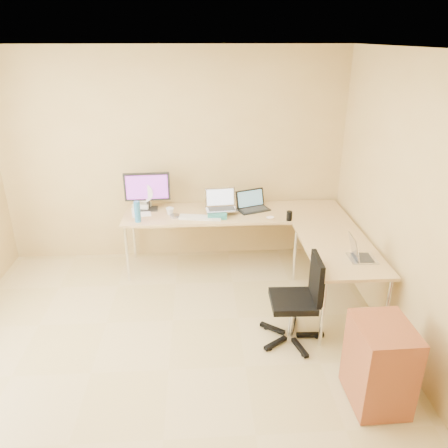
{
  "coord_description": "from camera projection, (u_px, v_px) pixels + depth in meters",
  "views": [
    {
      "loc": [
        0.3,
        -3.01,
        2.68
      ],
      "look_at": [
        0.55,
        1.1,
        0.9
      ],
      "focal_mm": 35.0,
      "sensor_mm": 36.0,
      "label": 1
    }
  ],
  "objects": [
    {
      "name": "floor",
      "position": [
        169.0,
        370.0,
        3.81
      ],
      "size": [
        4.5,
        4.5,
        0.0
      ],
      "primitive_type": "plane",
      "color": "tan",
      "rests_on": "ground"
    },
    {
      "name": "ceiling",
      "position": [
        148.0,
        50.0,
        2.78
      ],
      "size": [
        4.5,
        4.5,
        0.0
      ],
      "primitive_type": "plane",
      "rotation": [
        3.14,
        0.0,
        0.0
      ],
      "color": "white",
      "rests_on": "ground"
    },
    {
      "name": "wall_back",
      "position": [
        174.0,
        158.0,
        5.35
      ],
      "size": [
        4.5,
        0.0,
        4.5
      ],
      "primitive_type": "plane",
      "rotation": [
        1.57,
        0.0,
        0.0
      ],
      "color": "tan",
      "rests_on": "ground"
    },
    {
      "name": "wall_right",
      "position": [
        430.0,
        228.0,
        3.41
      ],
      "size": [
        0.0,
        4.5,
        4.5
      ],
      "primitive_type": "plane",
      "rotation": [
        1.57,
        0.0,
        -1.57
      ],
      "color": "tan",
      "rests_on": "ground"
    },
    {
      "name": "desk_main",
      "position": [
        234.0,
        239.0,
        5.4
      ],
      "size": [
        2.65,
        0.7,
        0.73
      ],
      "primitive_type": "cube",
      "color": "tan",
      "rests_on": "ground"
    },
    {
      "name": "desk_return",
      "position": [
        336.0,
        278.0,
        4.54
      ],
      "size": [
        0.7,
        1.3,
        0.73
      ],
      "primitive_type": "cube",
      "color": "tan",
      "rests_on": "ground"
    },
    {
      "name": "monitor",
      "position": [
        147.0,
        191.0,
        5.24
      ],
      "size": [
        0.55,
        0.2,
        0.47
      ],
      "primitive_type": "cube",
      "rotation": [
        0.0,
        0.0,
        0.04
      ],
      "color": "black",
      "rests_on": "desk_main"
    },
    {
      "name": "book_stack",
      "position": [
        218.0,
        213.0,
        5.16
      ],
      "size": [
        0.24,
        0.32,
        0.05
      ],
      "primitive_type": "cube",
      "rotation": [
        0.0,
        0.0,
        -0.08
      ],
      "color": "teal",
      "rests_on": "desk_main"
    },
    {
      "name": "laptop_center",
      "position": [
        221.0,
        200.0,
        5.14
      ],
      "size": [
        0.39,
        0.31,
        0.24
      ],
      "primitive_type": "cube",
      "rotation": [
        0.0,
        0.0,
        0.09
      ],
      "color": "#ADADB3",
      "rests_on": "desk_main"
    },
    {
      "name": "laptop_black",
      "position": [
        253.0,
        201.0,
        5.27
      ],
      "size": [
        0.45,
        0.39,
        0.24
      ],
      "primitive_type": "cube",
      "rotation": [
        0.0,
        0.0,
        0.37
      ],
      "color": "black",
      "rests_on": "desk_main"
    },
    {
      "name": "keyboard",
      "position": [
        200.0,
        218.0,
        5.06
      ],
      "size": [
        0.51,
        0.22,
        0.02
      ],
      "primitive_type": "cube",
      "rotation": [
        0.0,
        0.0,
        -0.18
      ],
      "color": "silver",
      "rests_on": "desk_main"
    },
    {
      "name": "mouse",
      "position": [
        270.0,
        217.0,
        5.05
      ],
      "size": [
        0.1,
        0.06,
        0.03
      ],
      "primitive_type": "ellipsoid",
      "rotation": [
        0.0,
        0.0,
        -0.02
      ],
      "color": "white",
      "rests_on": "desk_main"
    },
    {
      "name": "mug",
      "position": [
        170.0,
        211.0,
        5.16
      ],
      "size": [
        0.1,
        0.1,
        0.09
      ],
      "primitive_type": "imported",
      "rotation": [
        0.0,
        0.0,
        0.07
      ],
      "color": "white",
      "rests_on": "desk_main"
    },
    {
      "name": "cd_stack",
      "position": [
        175.0,
        216.0,
        5.1
      ],
      "size": [
        0.14,
        0.14,
        0.03
      ],
      "primitive_type": "cylinder",
      "rotation": [
        0.0,
        0.0,
        0.31
      ],
      "color": "#A5A6BC",
      "rests_on": "desk_main"
    },
    {
      "name": "water_bottle",
      "position": [
        137.0,
        212.0,
        4.93
      ],
      "size": [
        0.09,
        0.09,
        0.25
      ],
      "primitive_type": "cylinder",
      "rotation": [
        0.0,
        0.0,
        -0.34
      ],
      "color": "teal",
      "rests_on": "desk_main"
    },
    {
      "name": "papers",
      "position": [
        141.0,
        212.0,
        5.25
      ],
      "size": [
        0.27,
        0.34,
        0.01
      ],
      "primitive_type": "cube",
      "rotation": [
        0.0,
        0.0,
        0.18
      ],
      "color": "white",
      "rests_on": "desk_main"
    },
    {
      "name": "white_box",
      "position": [
        142.0,
        206.0,
        5.35
      ],
      "size": [
        0.22,
        0.18,
        0.07
      ],
      "primitive_type": "cube",
      "rotation": [
        0.0,
        0.0,
        -0.23
      ],
      "color": "silver",
      "rests_on": "desk_main"
    },
    {
      "name": "desk_fan",
      "position": [
        144.0,
        196.0,
        5.31
      ],
      "size": [
        0.3,
        0.3,
        0.31
      ],
      "primitive_type": "cylinder",
      "rotation": [
        0.0,
        0.0,
        -0.25
      ],
      "color": "white",
      "rests_on": "desk_main"
    },
    {
      "name": "black_cup",
      "position": [
        289.0,
        216.0,
        4.99
      ],
      "size": [
        0.08,
        0.08,
        0.11
      ],
      "primitive_type": "cylinder",
      "rotation": [
        0.0,
        0.0,
        -0.36
      ],
      "color": "black",
      "rests_on": "desk_main"
    },
    {
      "name": "laptop_return",
      "position": [
        363.0,
        250.0,
        4.11
      ],
      "size": [
        0.3,
        0.24,
        0.2
      ],
      "primitive_type": "cube",
      "rotation": [
        0.0,
        0.0,
        1.54
      ],
      "color": "#B9BAC4",
      "rests_on": "desk_return"
    },
    {
      "name": "office_chair",
      "position": [
        293.0,
        294.0,
        4.01
      ],
      "size": [
        0.54,
        0.54,
        0.88
      ],
      "primitive_type": "cube",
      "rotation": [
        0.0,
        0.0,
        -0.03
      ],
      "color": "black",
      "rests_on": "ground"
    },
    {
      "name": "cabinet",
      "position": [
        379.0,
        364.0,
        3.36
      ],
      "size": [
        0.42,
        0.51,
        0.7
      ],
      "primitive_type": "cube",
      "rotation": [
        0.0,
        0.0,
        0.02
      ],
      "color": "brown",
      "rests_on": "ground"
    }
  ]
}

